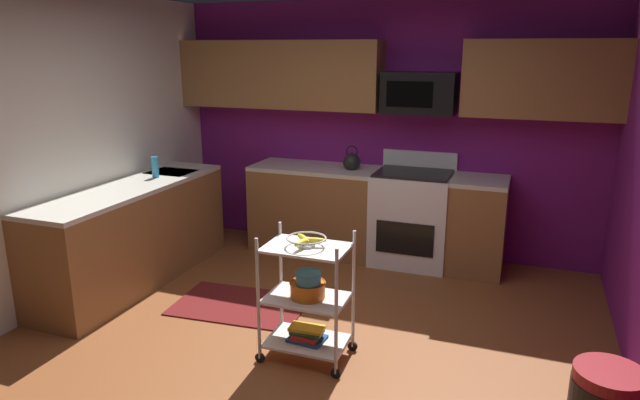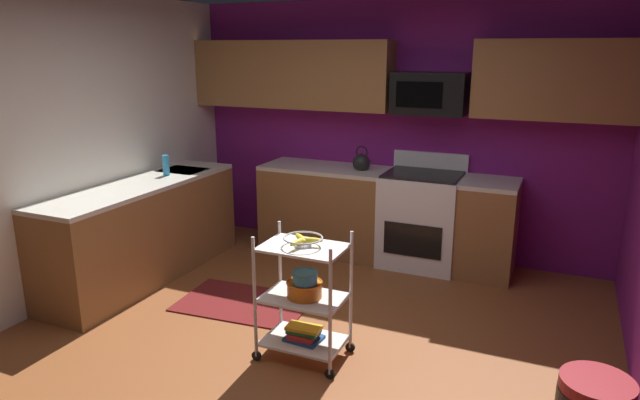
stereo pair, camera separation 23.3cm
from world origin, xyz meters
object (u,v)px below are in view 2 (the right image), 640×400
Objects in this scene: mixing_bowl_small at (305,277)px; dish_soap_bottle at (166,165)px; rolling_cart at (304,297)px; mixing_bowl_large at (304,289)px; oven_range at (421,218)px; microwave at (430,93)px; fruit_bowl at (303,240)px; kettle at (362,162)px; book_stack at (304,333)px.

mixing_bowl_small is 2.32m from dish_soap_bottle.
rolling_cart reaches higher than mixing_bowl_large.
mixing_bowl_small is at bearing -28.48° from dish_soap_bottle.
oven_range is at bearing 81.72° from rolling_cart.
mixing_bowl_small is at bearing -97.25° from microwave.
dish_soap_bottle reaches higher than fruit_bowl.
kettle reaches higher than rolling_cart.
mixing_bowl_large is 0.10m from mixing_bowl_small.
mixing_bowl_small is at bearing -97.62° from oven_range.
mixing_bowl_large is 1.26× the size of dish_soap_bottle.
book_stack is 2.41m from dish_soap_bottle.
microwave reaches higher than kettle.
oven_range is 2.11m from mixing_bowl_large.
microwave is at bearing 90.26° from oven_range.
kettle is (-0.64, -0.00, 0.52)m from oven_range.
oven_range is 4.19× the size of book_stack.
mixing_bowl_large is at bearing 122.99° from mixing_bowl_small.
book_stack is at bearing -90.00° from fruit_bowl.
dish_soap_bottle is at bearing 151.84° from mixing_bowl_large.
oven_range reaches higher than mixing_bowl_small.
microwave reaches higher than book_stack.
book_stack is at bearing -28.24° from dish_soap_bottle.
microwave is 2.37m from fruit_bowl.
kettle is (-0.34, 2.09, 0.54)m from rolling_cart.
mixing_bowl_large is at bearing -98.09° from oven_range.
oven_range is at bearing 81.72° from fruit_bowl.
dish_soap_bottle is (-1.65, -1.02, 0.02)m from kettle.
book_stack is 1.31× the size of dish_soap_bottle.
oven_range is 4.04× the size of fruit_bowl.
dish_soap_bottle is at bearing -155.89° from oven_range.
mixing_bowl_small reaches higher than mixing_bowl_large.
microwave is 2.54m from rolling_cart.
rolling_cart is 0.42m from fruit_bowl.
book_stack is at bearing 180.00° from rolling_cart.
mixing_bowl_small is at bearing -46.10° from book_stack.
oven_range is 0.83m from kettle.
rolling_cart is at bearing -80.80° from kettle.
dish_soap_bottle is at bearing -153.74° from microwave.
kettle is (-0.64, -0.11, -0.70)m from microwave.
microwave reaches higher than fruit_bowl.
rolling_cart reaches higher than book_stack.
mixing_bowl_large is at bearing -97.70° from microwave.
fruit_bowl is 2.12m from kettle.
kettle is 1.32× the size of dish_soap_bottle.
fruit_bowl is 1.04× the size of book_stack.
oven_range is 1.23m from microwave.
kettle reaches higher than fruit_bowl.
dish_soap_bottle reaches higher than mixing_bowl_large.
oven_range is at bearing 82.38° from mixing_bowl_small.
rolling_cart is 3.63× the size of mixing_bowl_large.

